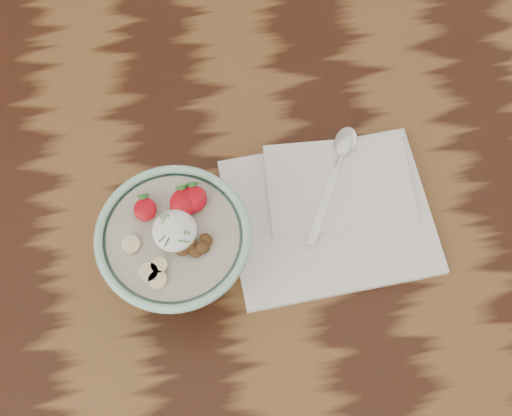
{
  "coord_description": "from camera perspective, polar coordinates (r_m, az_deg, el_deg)",
  "views": [
    {
      "loc": [
        4.91,
        -28.78,
        156.24
      ],
      "look_at": [
        9.23,
        0.48,
        85.18
      ],
      "focal_mm": 50.0,
      "sensor_mm": 36.0,
      "label": 1
    }
  ],
  "objects": [
    {
      "name": "table",
      "position": [
        0.95,
        -5.49,
        -5.53
      ],
      "size": [
        160.0,
        90.0,
        75.0
      ],
      "color": "black",
      "rests_on": "ground"
    },
    {
      "name": "spoon",
      "position": [
        0.89,
        6.76,
        4.06
      ],
      "size": [
        9.45,
        15.7,
        0.88
      ],
      "rotation": [
        0.0,
        0.0,
        -0.48
      ],
      "color": "silver",
      "rests_on": "napkin"
    },
    {
      "name": "napkin",
      "position": [
        0.88,
        6.06,
        -0.12
      ],
      "size": [
        25.3,
        20.86,
        1.5
      ],
      "rotation": [
        0.0,
        0.0,
        0.05
      ],
      "color": "white",
      "rests_on": "table"
    },
    {
      "name": "breakfast_bowl",
      "position": [
        0.81,
        -6.4,
        -3.1
      ],
      "size": [
        17.02,
        17.02,
        11.45
      ],
      "rotation": [
        0.0,
        0.0,
        -0.23
      ],
      "color": "#9CD2B6",
      "rests_on": "table"
    }
  ]
}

